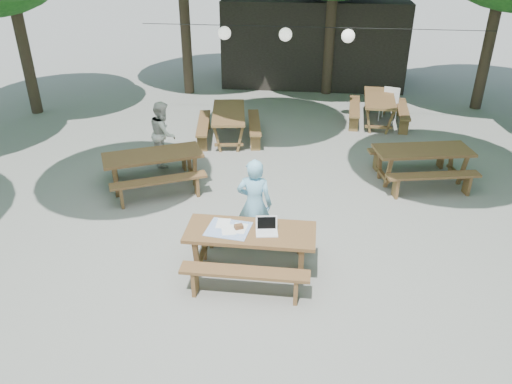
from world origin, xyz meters
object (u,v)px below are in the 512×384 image
object	(u,v)px
picnic_table_nw	(154,170)
plastic_chair	(388,111)
main_picnic_table	(251,250)
second_person	(163,133)
woman	(255,204)

from	to	relation	value
picnic_table_nw	plastic_chair	bearing A→B (deg)	16.20
main_picnic_table	second_person	world-z (taller)	second_person
woman	picnic_table_nw	bearing A→B (deg)	-36.93
second_person	plastic_chair	distance (m)	6.53
main_picnic_table	picnic_table_nw	world-z (taller)	same
main_picnic_table	second_person	xyz separation A→B (m)	(-2.49, 3.83, 0.35)
second_person	plastic_chair	world-z (taller)	second_person
main_picnic_table	second_person	distance (m)	4.59
second_person	main_picnic_table	bearing A→B (deg)	-158.09
picnic_table_nw	woman	xyz separation A→B (m)	(2.35, -1.93, 0.42)
picnic_table_nw	woman	distance (m)	3.07
picnic_table_nw	woman	world-z (taller)	woman
woman	plastic_chair	bearing A→B (deg)	-111.32
main_picnic_table	plastic_chair	bearing A→B (deg)	68.48
main_picnic_table	woman	bearing A→B (deg)	92.14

